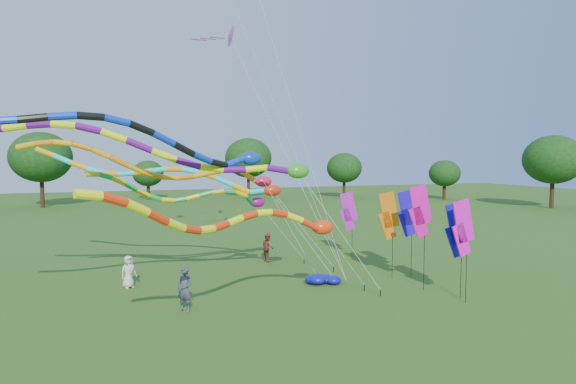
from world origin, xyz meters
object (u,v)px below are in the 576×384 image
object	(u,v)px
tube_kite_orange	(181,169)
tube_kite_red	(255,221)
person_b	(185,289)
person_c	(268,247)
person_a	(128,272)
blue_nylon_heap	(320,279)

from	to	relation	value
tube_kite_orange	tube_kite_red	bearing A→B (deg)	-63.86
person_b	person_c	xyz separation A→B (m)	(6.10, 7.94, -0.05)
tube_kite_orange	person_c	size ratio (longest dim) A/B	8.07
tube_kite_red	person_a	distance (m)	8.86
tube_kite_orange	blue_nylon_heap	size ratio (longest dim) A/B	8.48
blue_nylon_heap	person_a	xyz separation A→B (m)	(-8.99, 2.48, 0.54)
person_a	person_b	distance (m)	4.99
blue_nylon_heap	person_a	size ratio (longest dim) A/B	1.03
blue_nylon_heap	person_c	xyz separation A→B (m)	(-0.84, 5.87, 0.61)
tube_kite_red	person_b	xyz separation A→B (m)	(-2.24, 2.54, -3.02)
person_c	tube_kite_red	bearing A→B (deg)	154.38
tube_kite_red	person_a	world-z (taller)	tube_kite_red
tube_kite_red	blue_nylon_heap	xyz separation A→B (m)	(4.70, 4.61, -3.68)
blue_nylon_heap	person_a	world-z (taller)	person_a
tube_kite_orange	person_b	xyz separation A→B (m)	(-0.24, -2.43, -4.85)
tube_kite_red	person_a	bearing A→B (deg)	97.44
person_a	person_b	xyz separation A→B (m)	(2.05, -4.55, 0.12)
tube_kite_orange	person_c	xyz separation A→B (m)	(5.86, 5.51, -4.90)
person_a	tube_kite_orange	bearing A→B (deg)	-68.65
tube_kite_orange	person_b	distance (m)	5.43
tube_kite_red	person_a	size ratio (longest dim) A/B	7.55
tube_kite_orange	person_a	size ratio (longest dim) A/B	8.76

